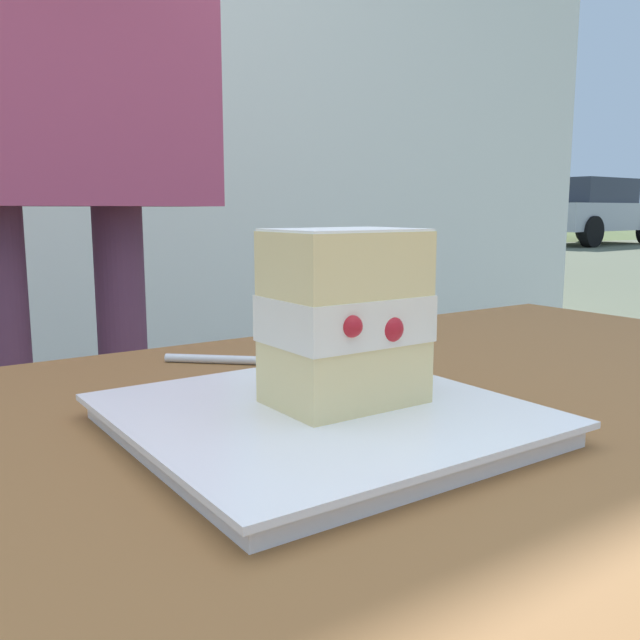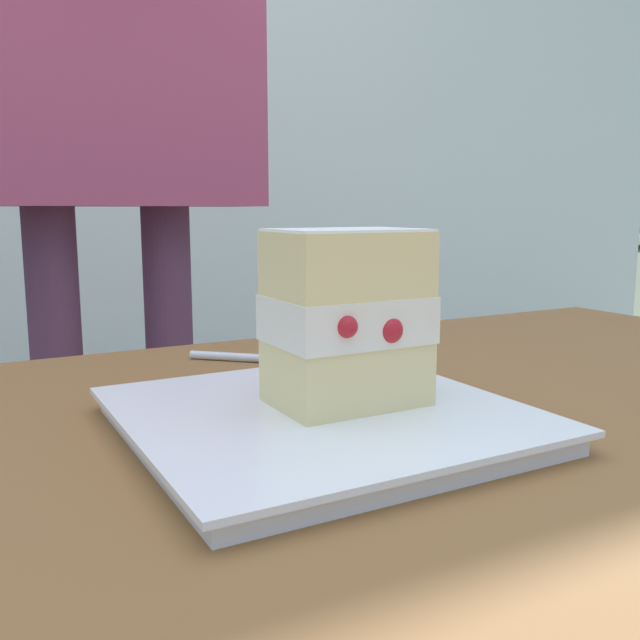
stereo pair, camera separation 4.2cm
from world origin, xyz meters
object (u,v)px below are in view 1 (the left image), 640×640
Objects in this scene: dessert_plate at (320,419)px; parked_car_near at (346,215)px; diner_person at (46,13)px; parked_car_far at (589,210)px; cake_slice at (345,317)px; dessert_fork at (269,361)px.

parked_car_near reaches higher than dessert_plate.
diner_person is 17.35m from parked_car_far.
cake_slice is at bearing 1.89° from dessert_plate.
dessert_plate is 17.78m from parked_car_far.
cake_slice is 0.03× the size of parked_car_far.
parked_car_far reaches higher than parked_car_near.
cake_slice is (0.02, 0.00, 0.06)m from dessert_plate.
dessert_plate is at bearing -178.11° from cake_slice.
dessert_plate is at bearing -126.88° from parked_car_near.
dessert_fork is 17.62m from parked_car_far.
dessert_fork is at bearing -86.10° from diner_person.
parked_car_far is (14.80, 9.85, 0.11)m from dessert_plate.
diner_person is 0.43× the size of parked_car_far.
dessert_fork is (0.07, 0.18, -0.00)m from dessert_plate.
dessert_plate is 0.14× the size of diner_person.
parked_car_near is at bearing 50.57° from diner_person.
diner_person reaches higher than parked_car_far.
parked_car_near is 8.94m from parked_car_far.
dessert_plate is at bearing -92.28° from diner_person.
dessert_plate is 0.19m from dessert_fork.
dessert_fork is at bearing 75.14° from cake_slice.
cake_slice is at bearing -126.79° from parked_car_near.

